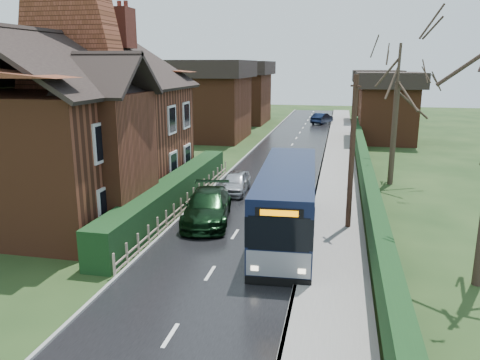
% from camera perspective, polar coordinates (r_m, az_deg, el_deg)
% --- Properties ---
extents(ground, '(140.00, 140.00, 0.00)m').
position_cam_1_polar(ground, '(18.67, -1.98, -8.78)').
color(ground, '#364D21').
rests_on(ground, ground).
extents(road, '(6.00, 100.00, 0.02)m').
position_cam_1_polar(road, '(27.97, 3.00, -1.01)').
color(road, black).
rests_on(road, ground).
extents(pavement, '(2.50, 100.00, 0.14)m').
position_cam_1_polar(pavement, '(27.63, 11.73, -1.35)').
color(pavement, slate).
rests_on(pavement, ground).
extents(kerb_right, '(0.12, 100.00, 0.14)m').
position_cam_1_polar(kerb_right, '(27.65, 9.25, -1.22)').
color(kerb_right, gray).
rests_on(kerb_right, ground).
extents(kerb_left, '(0.12, 100.00, 0.10)m').
position_cam_1_polar(kerb_left, '(28.58, -3.05, -0.60)').
color(kerb_left, gray).
rests_on(kerb_left, ground).
extents(front_hedge, '(1.20, 16.00, 1.60)m').
position_cam_1_polar(front_hedge, '(24.04, -8.14, -1.68)').
color(front_hedge, black).
rests_on(front_hedge, ground).
extents(picket_fence, '(0.10, 16.00, 0.90)m').
position_cam_1_polar(picket_fence, '(23.89, -6.42, -2.59)').
color(picket_fence, '#9D856A').
rests_on(picket_fence, ground).
extents(right_wall_hedge, '(0.60, 50.00, 1.80)m').
position_cam_1_polar(right_wall_hedge, '(27.44, 15.07, 0.41)').
color(right_wall_hedge, brown).
rests_on(right_wall_hedge, ground).
extents(brick_house, '(9.30, 14.60, 10.30)m').
position_cam_1_polar(brick_house, '(25.24, -19.03, 6.73)').
color(brick_house, brown).
rests_on(brick_house, ground).
extents(bus, '(2.79, 9.94, 2.99)m').
position_cam_1_polar(bus, '(19.99, 5.77, -2.79)').
color(bus, black).
rests_on(bus, ground).
extents(car_silver, '(1.58, 3.67, 1.23)m').
position_cam_1_polar(car_silver, '(26.89, -0.57, -0.26)').
color(car_silver, '#BCBCC2').
rests_on(car_silver, ground).
extents(car_green, '(2.87, 5.33, 1.47)m').
position_cam_1_polar(car_green, '(21.97, -4.00, -3.24)').
color(car_green, black).
rests_on(car_green, ground).
extents(car_distant, '(2.72, 4.33, 1.35)m').
position_cam_1_polar(car_distant, '(59.72, 9.96, 7.42)').
color(car_distant, '#101A32').
rests_on(car_distant, ground).
extents(bus_stop_sign, '(0.22, 0.44, 2.96)m').
position_cam_1_polar(bus_stop_sign, '(18.30, 8.37, -2.91)').
color(bus_stop_sign, slate).
rests_on(bus_stop_sign, ground).
extents(telegraph_pole, '(0.43, 0.83, 6.81)m').
position_cam_1_polar(telegraph_pole, '(20.78, 13.49, 3.12)').
color(telegraph_pole, black).
rests_on(telegraph_pole, ground).
extents(tree_right_far, '(4.59, 4.59, 8.87)m').
position_cam_1_polar(tree_right_far, '(29.55, 18.76, 12.08)').
color(tree_right_far, '#34281E').
rests_on(tree_right_far, ground).
extents(tree_house_side, '(4.15, 4.15, 9.43)m').
position_cam_1_polar(tree_house_side, '(31.04, -19.07, 12.88)').
color(tree_house_side, '#33291E').
rests_on(tree_house_side, ground).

